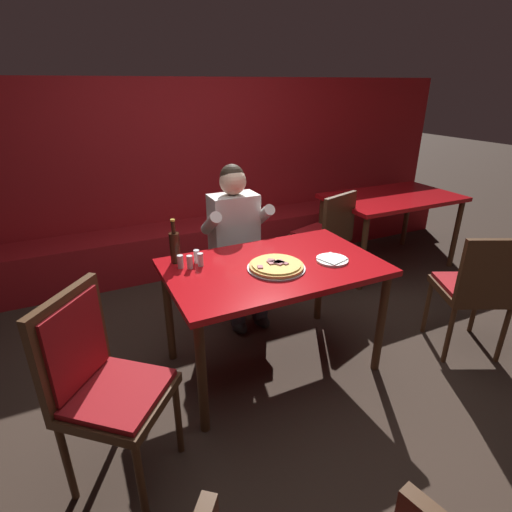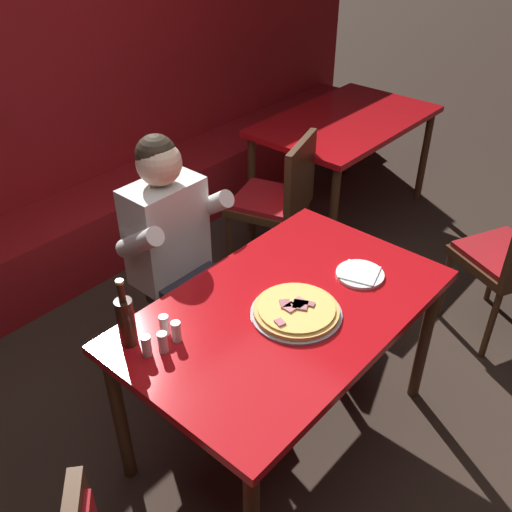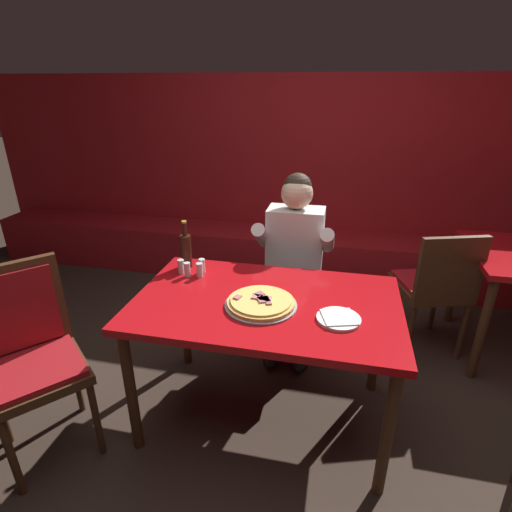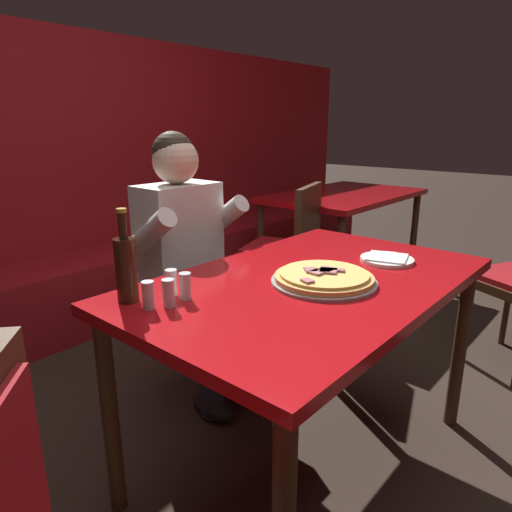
% 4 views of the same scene
% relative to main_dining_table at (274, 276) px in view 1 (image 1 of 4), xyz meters
% --- Properties ---
extents(ground_plane, '(24.00, 24.00, 0.00)m').
position_rel_main_dining_table_xyz_m(ground_plane, '(0.00, 0.00, -0.69)').
color(ground_plane, '#33261E').
extents(booth_wall_panel, '(6.80, 0.16, 1.90)m').
position_rel_main_dining_table_xyz_m(booth_wall_panel, '(0.00, 2.18, 0.26)').
color(booth_wall_panel, maroon).
rests_on(booth_wall_panel, ground_plane).
extents(booth_bench, '(6.46, 0.48, 0.46)m').
position_rel_main_dining_table_xyz_m(booth_bench, '(0.00, 1.86, -0.46)').
color(booth_bench, maroon).
rests_on(booth_bench, ground_plane).
extents(main_dining_table, '(1.37, 0.85, 0.77)m').
position_rel_main_dining_table_xyz_m(main_dining_table, '(0.00, 0.00, 0.00)').
color(main_dining_table, '#422816').
rests_on(main_dining_table, ground_plane).
extents(pizza, '(0.37, 0.37, 0.05)m').
position_rel_main_dining_table_xyz_m(pizza, '(-0.02, -0.06, 0.10)').
color(pizza, '#9E9EA3').
rests_on(pizza, main_dining_table).
extents(plate_white_paper, '(0.21, 0.21, 0.02)m').
position_rel_main_dining_table_xyz_m(plate_white_paper, '(0.37, -0.11, 0.09)').
color(plate_white_paper, white).
rests_on(plate_white_paper, main_dining_table).
extents(beer_bottle, '(0.07, 0.07, 0.29)m').
position_rel_main_dining_table_xyz_m(beer_bottle, '(-0.55, 0.31, 0.19)').
color(beer_bottle, black).
rests_on(beer_bottle, main_dining_table).
extents(shaker_black_pepper, '(0.04, 0.04, 0.09)m').
position_rel_main_dining_table_xyz_m(shaker_black_pepper, '(-0.50, 0.18, 0.12)').
color(shaker_black_pepper, silver).
rests_on(shaker_black_pepper, main_dining_table).
extents(shaker_parmesan, '(0.04, 0.04, 0.09)m').
position_rel_main_dining_table_xyz_m(shaker_parmesan, '(-0.43, 0.24, 0.12)').
color(shaker_parmesan, silver).
rests_on(shaker_parmesan, main_dining_table).
extents(shaker_red_pepper_flakes, '(0.04, 0.04, 0.09)m').
position_rel_main_dining_table_xyz_m(shaker_red_pepper_flakes, '(-0.55, 0.21, 0.12)').
color(shaker_red_pepper_flakes, silver).
rests_on(shaker_red_pepper_flakes, main_dining_table).
extents(shaker_oregano, '(0.04, 0.04, 0.09)m').
position_rel_main_dining_table_xyz_m(shaker_oregano, '(-0.43, 0.18, 0.12)').
color(shaker_oregano, silver).
rests_on(shaker_oregano, main_dining_table).
extents(diner_seated_blue_shirt, '(0.53, 0.53, 1.27)m').
position_rel_main_dining_table_xyz_m(diner_seated_blue_shirt, '(0.05, 0.70, 0.02)').
color(diner_seated_blue_shirt, black).
rests_on(diner_seated_blue_shirt, ground_plane).
extents(dining_chair_near_left, '(0.55, 0.55, 0.94)m').
position_rel_main_dining_table_xyz_m(dining_chair_near_left, '(1.02, 0.86, -0.13)').
color(dining_chair_near_left, '#422816').
rests_on(dining_chair_near_left, ground_plane).
extents(dining_chair_near_right, '(0.58, 0.58, 0.95)m').
position_rel_main_dining_table_xyz_m(dining_chair_near_right, '(1.34, -0.50, -0.13)').
color(dining_chair_near_right, '#422816').
rests_on(dining_chair_near_right, ground_plane).
extents(dining_chair_by_booth, '(0.62, 0.62, 1.01)m').
position_rel_main_dining_table_xyz_m(dining_chair_by_booth, '(-1.12, -0.42, -0.10)').
color(dining_chair_by_booth, '#422816').
rests_on(dining_chair_by_booth, ground_plane).
extents(background_dining_table, '(1.36, 0.82, 0.77)m').
position_rel_main_dining_table_xyz_m(background_dining_table, '(1.90, 0.97, -0.00)').
color(background_dining_table, '#422816').
rests_on(background_dining_table, ground_plane).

